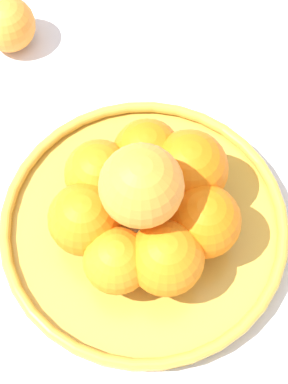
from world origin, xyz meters
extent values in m
plane|color=silver|center=(0.00, 0.00, 0.00)|extent=(4.00, 4.00, 0.00)
cylinder|color=gold|center=(0.00, 0.00, 0.01)|extent=(0.30, 0.30, 0.02)
torus|color=gold|center=(0.00, 0.00, 0.02)|extent=(0.30, 0.30, 0.01)
sphere|color=orange|center=(-0.01, 0.06, 0.06)|extent=(0.07, 0.07, 0.07)
sphere|color=orange|center=(-0.05, 0.02, 0.06)|extent=(0.07, 0.07, 0.07)
sphere|color=orange|center=(-0.05, -0.03, 0.06)|extent=(0.07, 0.07, 0.07)
sphere|color=orange|center=(-0.01, -0.06, 0.06)|extent=(0.06, 0.06, 0.06)
sphere|color=orange|center=(0.03, -0.05, 0.06)|extent=(0.07, 0.07, 0.07)
sphere|color=orange|center=(0.06, 0.00, 0.06)|extent=(0.07, 0.07, 0.07)
sphere|color=orange|center=(0.03, 0.05, 0.07)|extent=(0.08, 0.08, 0.08)
sphere|color=orange|center=(0.00, -0.01, 0.13)|extent=(0.08, 0.08, 0.08)
sphere|color=orange|center=(-0.23, 0.20, 0.03)|extent=(0.07, 0.07, 0.07)
camera|label=1|loc=(0.07, -0.25, 0.63)|focal=60.00mm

